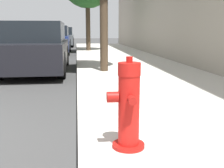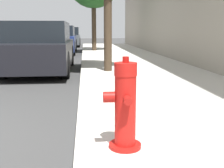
% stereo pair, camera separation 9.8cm
% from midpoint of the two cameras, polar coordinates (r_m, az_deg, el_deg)
% --- Properties ---
extents(fire_hydrant, '(0.35, 0.36, 0.84)m').
position_cam_midpoint_polar(fire_hydrant, '(2.53, 2.23, -4.69)').
color(fire_hydrant, '#A91511').
rests_on(fire_hydrant, sidewalk_slab).
extents(parked_car_near, '(1.78, 4.35, 1.44)m').
position_cam_midpoint_polar(parked_car_near, '(8.57, -15.52, 7.07)').
color(parked_car_near, black).
rests_on(parked_car_near, ground_plane).
extents(parked_car_mid, '(1.75, 4.34, 1.42)m').
position_cam_midpoint_polar(parked_car_mid, '(15.04, -12.10, 8.72)').
color(parked_car_mid, navy).
rests_on(parked_car_mid, ground_plane).
extents(parked_car_far, '(1.75, 3.88, 1.42)m').
position_cam_midpoint_polar(parked_car_far, '(21.53, -10.30, 9.33)').
color(parked_car_far, '#4C5156').
rests_on(parked_car_far, ground_plane).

